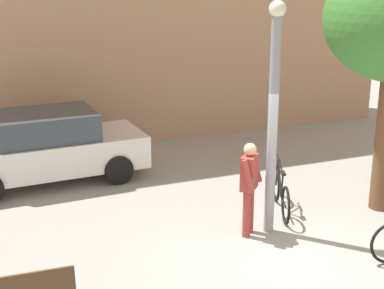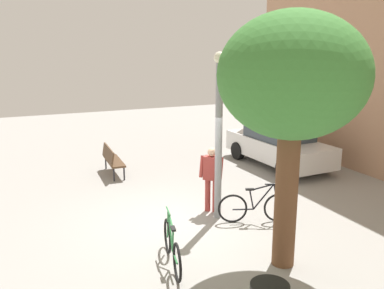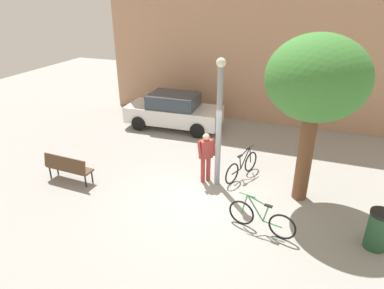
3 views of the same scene
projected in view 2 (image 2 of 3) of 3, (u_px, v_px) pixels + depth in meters
ground_plane at (179, 222)px, 10.12m from camera, size 36.00×36.00×0.00m
lamppost at (219, 130)px, 9.88m from camera, size 0.28×0.28×4.00m
person_by_lamppost at (212, 175)px, 10.53m from camera, size 0.57×0.58×1.67m
park_bench at (112, 158)px, 13.68m from camera, size 1.62×0.55×0.92m
plaza_tree at (292, 79)px, 7.36m from camera, size 2.66×2.66×4.76m
bicycle_green at (172, 247)px, 8.03m from camera, size 1.78×0.42×0.97m
bicycle_black at (256, 207)px, 10.01m from camera, size 0.70×1.71×0.97m
parked_car_white at (278, 144)px, 14.69m from camera, size 4.27×1.96×1.55m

